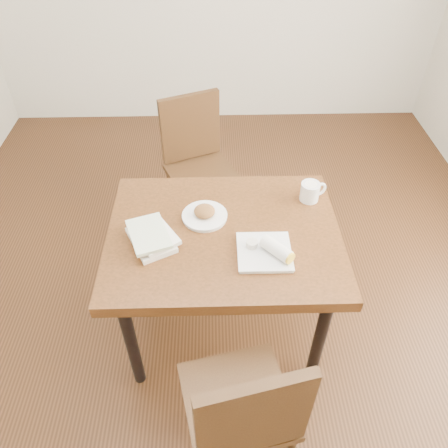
{
  "coord_description": "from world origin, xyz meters",
  "views": [
    {
      "loc": [
        -0.04,
        -1.51,
        2.19
      ],
      "look_at": [
        0.0,
        0.0,
        0.8
      ],
      "focal_mm": 35.0,
      "sensor_mm": 36.0,
      "label": 1
    }
  ],
  "objects_px": {
    "chair_far": "(198,159)",
    "plate_scone": "(205,214)",
    "coffee_mug": "(311,191)",
    "book_stack": "(151,237)",
    "chair_near": "(243,412)",
    "table": "(224,244)",
    "plate_burrito": "(268,251)"
  },
  "relations": [
    {
      "from": "chair_near",
      "to": "chair_far",
      "type": "distance_m",
      "value": 1.71
    },
    {
      "from": "coffee_mug",
      "to": "plate_scone",
      "type": "bearing_deg",
      "value": -166.38
    },
    {
      "from": "plate_scone",
      "to": "book_stack",
      "type": "bearing_deg",
      "value": -146.78
    },
    {
      "from": "coffee_mug",
      "to": "chair_near",
      "type": "bearing_deg",
      "value": -111.47
    },
    {
      "from": "plate_scone",
      "to": "coffee_mug",
      "type": "height_order",
      "value": "coffee_mug"
    },
    {
      "from": "plate_scone",
      "to": "plate_burrito",
      "type": "bearing_deg",
      "value": -42.17
    },
    {
      "from": "chair_near",
      "to": "plate_burrito",
      "type": "height_order",
      "value": "chair_near"
    },
    {
      "from": "chair_far",
      "to": "chair_near",
      "type": "bearing_deg",
      "value": -83.17
    },
    {
      "from": "chair_near",
      "to": "book_stack",
      "type": "bearing_deg",
      "value": 118.42
    },
    {
      "from": "chair_far",
      "to": "plate_burrito",
      "type": "relative_size",
      "value": 3.82
    },
    {
      "from": "plate_burrito",
      "to": "book_stack",
      "type": "relative_size",
      "value": 0.83
    },
    {
      "from": "chair_far",
      "to": "plate_scone",
      "type": "xyz_separation_m",
      "value": [
        0.06,
        -0.81,
        0.22
      ]
    },
    {
      "from": "chair_near",
      "to": "coffee_mug",
      "type": "xyz_separation_m",
      "value": [
        0.4,
        1.01,
        0.25
      ]
    },
    {
      "from": "book_stack",
      "to": "coffee_mug",
      "type": "bearing_deg",
      "value": 20.33
    },
    {
      "from": "chair_near",
      "to": "plate_scone",
      "type": "height_order",
      "value": "chair_near"
    },
    {
      "from": "coffee_mug",
      "to": "plate_burrito",
      "type": "distance_m",
      "value": 0.47
    },
    {
      "from": "table",
      "to": "plate_scone",
      "type": "distance_m",
      "value": 0.17
    },
    {
      "from": "chair_far",
      "to": "book_stack",
      "type": "xyz_separation_m",
      "value": [
        -0.19,
        -0.97,
        0.23
      ]
    },
    {
      "from": "table",
      "to": "coffee_mug",
      "type": "distance_m",
      "value": 0.53
    },
    {
      "from": "coffee_mug",
      "to": "book_stack",
      "type": "xyz_separation_m",
      "value": [
        -0.79,
        -0.29,
        -0.02
      ]
    },
    {
      "from": "table",
      "to": "chair_far",
      "type": "bearing_deg",
      "value": 99.34
    },
    {
      "from": "plate_scone",
      "to": "coffee_mug",
      "type": "distance_m",
      "value": 0.56
    },
    {
      "from": "coffee_mug",
      "to": "book_stack",
      "type": "relative_size",
      "value": 0.47
    },
    {
      "from": "coffee_mug",
      "to": "table",
      "type": "bearing_deg",
      "value": -152.51
    },
    {
      "from": "table",
      "to": "plate_scone",
      "type": "bearing_deg",
      "value": 132.04
    },
    {
      "from": "chair_near",
      "to": "chair_far",
      "type": "xyz_separation_m",
      "value": [
        -0.2,
        1.69,
        0.0
      ]
    },
    {
      "from": "plate_burrito",
      "to": "book_stack",
      "type": "height_order",
      "value": "plate_burrito"
    },
    {
      "from": "table",
      "to": "chair_near",
      "type": "bearing_deg",
      "value": -86.15
    },
    {
      "from": "book_stack",
      "to": "plate_scone",
      "type": "bearing_deg",
      "value": 33.22
    },
    {
      "from": "table",
      "to": "chair_far",
      "type": "distance_m",
      "value": 0.93
    },
    {
      "from": "chair_near",
      "to": "table",
      "type": "bearing_deg",
      "value": 93.85
    },
    {
      "from": "chair_far",
      "to": "coffee_mug",
      "type": "bearing_deg",
      "value": -48.49
    }
  ]
}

